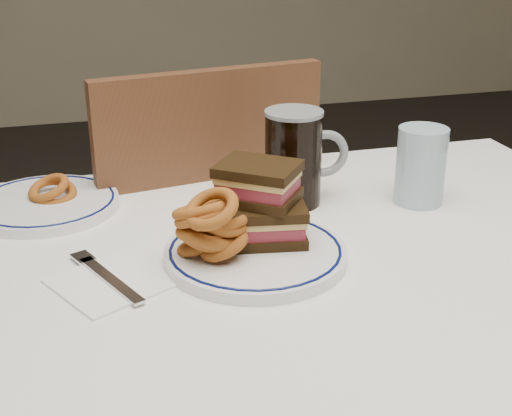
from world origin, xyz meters
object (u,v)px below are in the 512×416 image
object	(u,v)px
chair_far	(194,259)
far_plate	(45,203)
beer_mug	(295,157)
main_plate	(255,253)
reuben_sandwich	(262,202)

from	to	relation	value
chair_far	far_plate	xyz separation A→B (m)	(-0.29, -0.19, 0.24)
beer_mug	main_plate	bearing A→B (deg)	-122.69
chair_far	far_plate	world-z (taller)	chair_far
far_plate	beer_mug	bearing A→B (deg)	-11.74
main_plate	reuben_sandwich	distance (m)	0.08
chair_far	main_plate	bearing A→B (deg)	-89.08
beer_mug	far_plate	xyz separation A→B (m)	(-0.42, 0.09, -0.07)
main_plate	beer_mug	size ratio (longest dim) A/B	1.62
beer_mug	chair_far	bearing A→B (deg)	115.13
far_plate	main_plate	bearing A→B (deg)	-43.63
chair_far	main_plate	size ratio (longest dim) A/B	3.59
reuben_sandwich	far_plate	world-z (taller)	reuben_sandwich
main_plate	far_plate	world-z (taller)	main_plate
reuben_sandwich	beer_mug	distance (m)	0.19
chair_far	main_plate	world-z (taller)	chair_far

